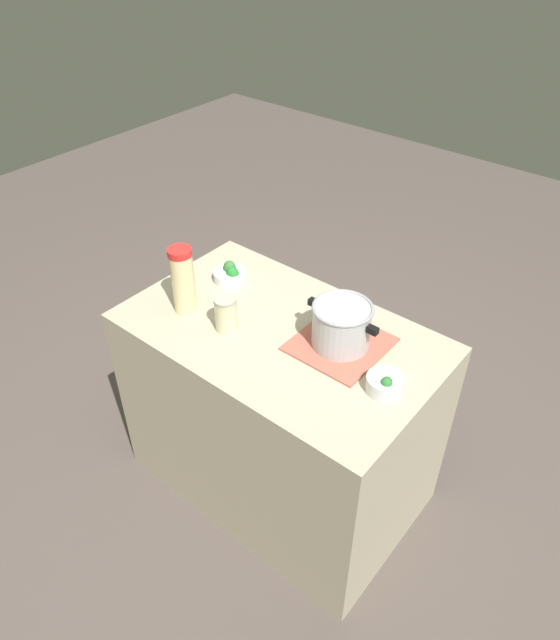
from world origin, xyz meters
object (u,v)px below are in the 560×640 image
lemonade_pitcher (183,280)px  broccoli_bowl_center (385,384)px  cooking_pot (342,324)px  mason_jar (226,314)px  broccoli_bowl_front (230,274)px

lemonade_pitcher → broccoli_bowl_center: lemonade_pitcher is taller
cooking_pot → lemonade_pitcher: (-0.57, -0.20, 0.04)m
cooking_pot → lemonade_pitcher: bearing=-160.6°
cooking_pot → broccoli_bowl_center: size_ratio=2.29×
mason_jar → broccoli_bowl_front: (-0.21, 0.24, -0.04)m
lemonade_pitcher → broccoli_bowl_center: bearing=7.3°
lemonade_pitcher → broccoli_bowl_center: (0.81, 0.10, -0.11)m
lemonade_pitcher → broccoli_bowl_front: size_ratio=2.05×
broccoli_bowl_front → broccoli_bowl_center: size_ratio=1.07×
mason_jar → broccoli_bowl_front: bearing=130.9°
cooking_pot → broccoli_bowl_front: size_ratio=2.13×
lemonade_pitcher → broccoli_bowl_front: lemonade_pitcher is taller
broccoli_bowl_center → broccoli_bowl_front: bearing=169.6°
lemonade_pitcher → broccoli_bowl_center: 0.83m
cooking_pot → broccoli_bowl_front: (-0.58, 0.05, -0.06)m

